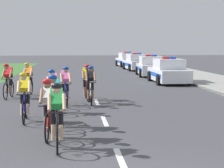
% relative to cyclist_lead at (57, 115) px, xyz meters
% --- Properties ---
extents(kerb_edge, '(0.16, 60.00, 0.13)m').
position_rel_cyclist_lead_xyz_m(kerb_edge, '(7.31, 10.92, -0.72)').
color(kerb_edge, '#9E9E99').
rests_on(kerb_edge, ground).
extents(lane_markings_centre, '(0.14, 21.60, 0.01)m').
position_rel_cyclist_lead_xyz_m(lane_markings_centre, '(1.32, 5.10, -0.78)').
color(lane_markings_centre, white).
rests_on(lane_markings_centre, ground).
extents(cyclist_lead, '(0.43, 1.72, 1.56)m').
position_rel_cyclist_lead_xyz_m(cyclist_lead, '(0.00, 0.00, 0.00)').
color(cyclist_lead, black).
rests_on(cyclist_lead, ground).
extents(cyclist_second, '(0.43, 1.72, 1.56)m').
position_rel_cyclist_lead_xyz_m(cyclist_second, '(-0.24, 1.03, 0.00)').
color(cyclist_second, black).
rests_on(cyclist_second, ground).
extents(cyclist_third, '(0.43, 1.72, 1.56)m').
position_rel_cyclist_lead_xyz_m(cyclist_third, '(-0.17, 2.34, 0.00)').
color(cyclist_third, black).
rests_on(cyclist_third, ground).
extents(cyclist_fourth, '(0.43, 1.72, 1.56)m').
position_rel_cyclist_lead_xyz_m(cyclist_fourth, '(-1.10, 3.24, 0.00)').
color(cyclist_fourth, black).
rests_on(cyclist_fourth, ground).
extents(cyclist_fifth, '(0.43, 1.72, 1.56)m').
position_rel_cyclist_lead_xyz_m(cyclist_fifth, '(-0.33, 4.71, 0.00)').
color(cyclist_fifth, black).
rests_on(cyclist_fifth, ground).
extents(cyclist_sixth, '(0.45, 1.72, 1.56)m').
position_rel_cyclist_lead_xyz_m(cyclist_sixth, '(0.07, 6.26, 0.00)').
color(cyclist_sixth, black).
rests_on(cyclist_sixth, ground).
extents(cyclist_seventh, '(0.43, 1.72, 1.56)m').
position_rel_cyclist_lead_xyz_m(cyclist_seventh, '(0.94, 7.75, 0.00)').
color(cyclist_seventh, black).
rests_on(cyclist_seventh, ground).
extents(cyclist_eighth, '(0.42, 1.72, 1.56)m').
position_rel_cyclist_lead_xyz_m(cyclist_eighth, '(1.05, 6.69, 0.00)').
color(cyclist_eighth, black).
rests_on(cyclist_eighth, ground).
extents(cyclist_ninth, '(0.45, 1.72, 1.56)m').
position_rel_cyclist_lead_xyz_m(cyclist_ninth, '(-1.67, 9.41, 0.00)').
color(cyclist_ninth, black).
rests_on(cyclist_ninth, ground).
extents(cyclist_tenth, '(0.45, 1.72, 1.56)m').
position_rel_cyclist_lead_xyz_m(cyclist_tenth, '(-2.46, 8.62, 0.00)').
color(cyclist_tenth, black).
rests_on(cyclist_tenth, ground).
extents(police_car_nearest, '(2.02, 4.41, 1.59)m').
position_rel_cyclist_lead_xyz_m(police_car_nearest, '(6.18, 14.60, -0.11)').
color(police_car_nearest, silver).
rests_on(police_car_nearest, ground).
extents(police_car_second, '(2.21, 4.50, 1.59)m').
position_rel_cyclist_lead_xyz_m(police_car_second, '(6.18, 20.02, -0.11)').
color(police_car_second, white).
rests_on(police_car_second, ground).
extents(police_car_third, '(2.19, 4.49, 1.59)m').
position_rel_cyclist_lead_xyz_m(police_car_third, '(6.18, 26.66, -0.11)').
color(police_car_third, silver).
rests_on(police_car_third, ground).
extents(police_car_furthest, '(2.22, 4.51, 1.59)m').
position_rel_cyclist_lead_xyz_m(police_car_furthest, '(6.18, 32.74, -0.11)').
color(police_car_furthest, white).
rests_on(police_car_furthest, ground).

